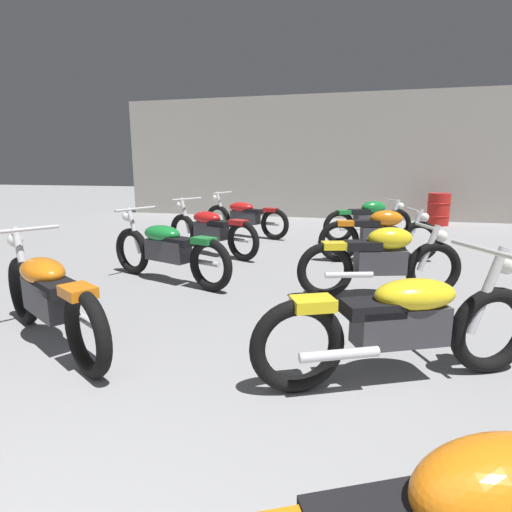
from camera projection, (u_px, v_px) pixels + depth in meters
back_wall at (325, 158)px, 12.26m from camera, size 12.71×0.24×3.60m
motorcycle_left_row_1 at (49, 296)px, 3.51m from camera, size 1.92×1.22×0.97m
motorcycle_left_row_2 at (167, 249)px, 5.51m from camera, size 2.07×0.97×0.97m
motorcycle_left_row_3 at (211, 229)px, 7.22m from camera, size 2.01×1.09×0.97m
motorcycle_left_row_4 at (245, 216)px, 9.11m from camera, size 2.10×0.89×0.97m
motorcycle_right_row_1 at (402, 323)px, 2.90m from camera, size 2.01×1.08×0.97m
motorcycle_right_row_2 at (381, 260)px, 4.83m from camera, size 1.92×0.74×0.88m
motorcycle_right_row_3 at (380, 234)px, 6.69m from camera, size 1.95×0.66×0.88m
motorcycle_right_row_4 at (369, 220)px, 8.45m from camera, size 1.81×0.99×0.88m
oil_drum at (438, 209)px, 10.92m from camera, size 0.59×0.59×0.85m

